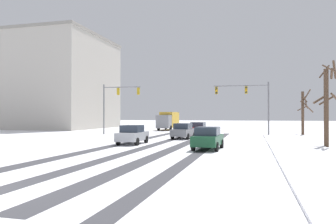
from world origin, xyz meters
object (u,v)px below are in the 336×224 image
at_px(box_truck_delivery, 168,120).
at_px(office_building_far_left_block, 48,83).
at_px(car_dark_green_fourth, 208,138).
at_px(car_grey_second, 183,131).
at_px(car_silver_third, 133,134).
at_px(traffic_signal_near_right, 249,97).
at_px(bare_tree_sidewalk_mid, 327,103).
at_px(car_red_lead, 198,129).
at_px(bare_tree_sidewalk_far, 303,111).
at_px(traffic_signal_near_left, 116,99).

xyz_separation_m(box_truck_delivery, office_building_far_left_block, (-24.84, 2.30, 7.11)).
relative_size(car_dark_green_fourth, box_truck_delivery, 0.56).
bearing_deg(car_grey_second, car_silver_third, -111.16).
xyz_separation_m(traffic_signal_near_right, office_building_far_left_block, (-38.18, 14.48, 4.07)).
xyz_separation_m(car_grey_second, car_dark_green_fourth, (3.95, -10.06, 0.00)).
distance_m(car_dark_green_fourth, bare_tree_sidewalk_mid, 10.00).
bearing_deg(car_red_lead, bare_tree_sidewalk_far, 20.88).
xyz_separation_m(box_truck_delivery, bare_tree_sidewalk_far, (19.99, -9.03, 1.41)).
height_order(car_grey_second, car_silver_third, same).
bearing_deg(bare_tree_sidewalk_mid, office_building_far_left_block, 147.96).
bearing_deg(car_grey_second, car_red_lead, 83.30).
xyz_separation_m(car_red_lead, bare_tree_sidewalk_mid, (11.99, -11.55, 2.62)).
xyz_separation_m(box_truck_delivery, bare_tree_sidewalk_mid, (19.38, -25.38, 1.80)).
bearing_deg(office_building_far_left_block, car_dark_green_fourth, -41.89).
bearing_deg(bare_tree_sidewalk_far, car_red_lead, -159.12).
height_order(car_silver_third, car_dark_green_fourth, same).
height_order(traffic_signal_near_left, car_silver_third, traffic_signal_near_left).
distance_m(traffic_signal_near_left, bare_tree_sidewalk_mid, 25.44).
distance_m(car_grey_second, bare_tree_sidewalk_mid, 14.19).
bearing_deg(bare_tree_sidewalk_mid, traffic_signal_near_left, 153.27).
bearing_deg(box_truck_delivery, car_grey_second, -70.97).
height_order(traffic_signal_near_right, office_building_far_left_block, office_building_far_left_block).
height_order(traffic_signal_near_right, bare_tree_sidewalk_mid, bare_tree_sidewalk_mid).
relative_size(car_grey_second, bare_tree_sidewalk_far, 0.73).
xyz_separation_m(car_red_lead, bare_tree_sidewalk_far, (12.60, 4.81, 2.22)).
bearing_deg(bare_tree_sidewalk_mid, bare_tree_sidewalk_far, 87.86).
xyz_separation_m(traffic_signal_near_left, box_truck_delivery, (3.32, 13.95, -2.96)).
distance_m(box_truck_delivery, bare_tree_sidewalk_mid, 31.98).
distance_m(traffic_signal_near_right, car_red_lead, 7.28).
height_order(car_grey_second, bare_tree_sidewalk_mid, bare_tree_sidewalk_mid).
height_order(traffic_signal_near_right, car_grey_second, traffic_signal_near_right).
relative_size(car_red_lead, office_building_far_left_block, 0.19).
distance_m(traffic_signal_near_right, car_dark_green_fourth, 17.99).
distance_m(traffic_signal_near_right, bare_tree_sidewalk_far, 7.54).
bearing_deg(car_dark_green_fourth, traffic_signal_near_right, 81.28).
bearing_deg(car_red_lead, office_building_far_left_block, 153.42).
relative_size(bare_tree_sidewalk_mid, bare_tree_sidewalk_far, 1.15).
relative_size(traffic_signal_near_left, office_building_far_left_block, 0.29).
height_order(car_red_lead, bare_tree_sidewalk_mid, bare_tree_sidewalk_mid).
height_order(traffic_signal_near_left, traffic_signal_near_right, same).
xyz_separation_m(traffic_signal_near_right, car_red_lead, (-5.95, -1.64, -3.85)).
height_order(car_dark_green_fourth, office_building_far_left_block, office_building_far_left_block).
bearing_deg(car_red_lead, car_dark_green_fourth, -78.20).
distance_m(traffic_signal_near_left, car_grey_second, 12.08).
relative_size(car_dark_green_fourth, office_building_far_left_block, 0.19).
distance_m(car_silver_third, box_truck_delivery, 27.15).
height_order(traffic_signal_near_left, car_dark_green_fourth, traffic_signal_near_left).
distance_m(traffic_signal_near_left, car_silver_third, 15.26).
bearing_deg(office_building_far_left_block, box_truck_delivery, -5.28).
relative_size(traffic_signal_near_right, car_grey_second, 1.58).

